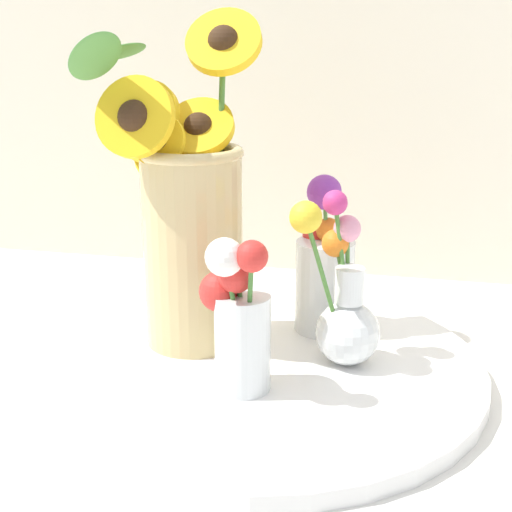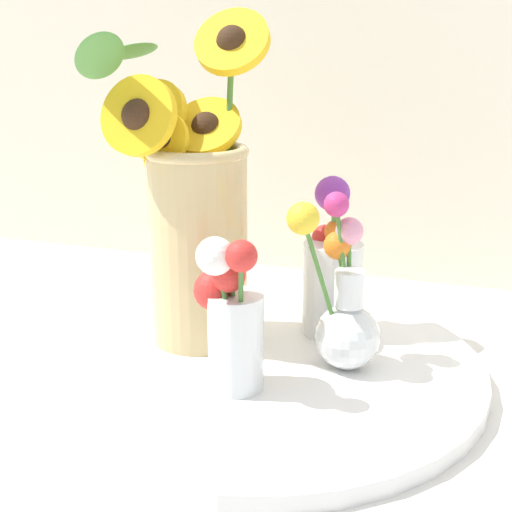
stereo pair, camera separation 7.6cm
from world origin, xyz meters
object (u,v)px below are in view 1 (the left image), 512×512
(serving_tray, at_px, (256,366))
(vase_small_center, at_px, (240,318))
(mason_jar_sunflowers, at_px, (188,218))
(vase_small_back, at_px, (324,272))
(vase_bulb_right, at_px, (343,305))

(serving_tray, distance_m, vase_small_center, 0.12)
(mason_jar_sunflowers, height_order, vase_small_back, mason_jar_sunflowers)
(serving_tray, bearing_deg, vase_bulb_right, 8.39)
(serving_tray, bearing_deg, mason_jar_sunflowers, 157.58)
(serving_tray, relative_size, vase_small_center, 3.01)
(mason_jar_sunflowers, bearing_deg, vase_bulb_right, -7.00)
(serving_tray, height_order, vase_bulb_right, vase_bulb_right)
(vase_bulb_right, distance_m, vase_small_back, 0.10)
(mason_jar_sunflowers, bearing_deg, vase_small_back, 24.49)
(vase_bulb_right, height_order, vase_small_back, vase_small_back)
(mason_jar_sunflowers, relative_size, vase_small_center, 2.27)
(mason_jar_sunflowers, height_order, vase_small_center, mason_jar_sunflowers)
(serving_tray, xyz_separation_m, vase_bulb_right, (0.10, 0.01, 0.08))
(mason_jar_sunflowers, relative_size, vase_bulb_right, 1.98)
(mason_jar_sunflowers, bearing_deg, serving_tray, -22.42)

